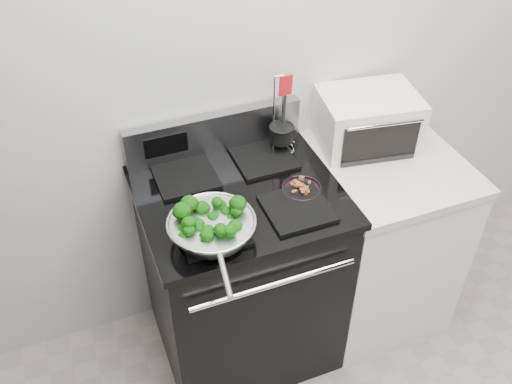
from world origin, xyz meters
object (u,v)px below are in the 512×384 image
skillet (212,227)px  toaster_oven (367,120)px  utensil_holder (281,138)px  gas_range (241,272)px  bacon_plate (302,187)px

skillet → toaster_oven: size_ratio=1.11×
toaster_oven → utensil_holder: bearing=-177.4°
gas_range → toaster_oven: (0.65, 0.16, 0.55)m
bacon_plate → toaster_oven: 0.48m
skillet → bacon_plate: (0.41, 0.12, -0.03)m
gas_range → skillet: bearing=-131.0°
bacon_plate → toaster_oven: (0.42, 0.23, 0.07)m
skillet → gas_range: bearing=57.2°
gas_range → bacon_plate: 0.54m
utensil_holder → toaster_oven: size_ratio=0.80×
bacon_plate → utensil_holder: utensil_holder is taller
utensil_holder → toaster_oven: utensil_holder is taller
skillet → utensil_holder: 0.60m
gas_range → utensil_holder: size_ratio=3.09×
gas_range → toaster_oven: toaster_oven is taller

